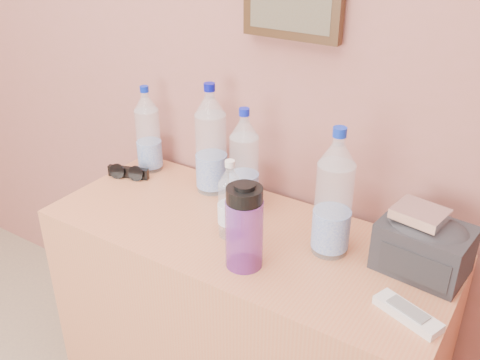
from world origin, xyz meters
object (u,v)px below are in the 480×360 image
at_px(pet_large_b, 211,145).
at_px(foil_packet, 420,214).
at_px(ac_remote, 407,314).
at_px(nalgene_bottle, 244,226).
at_px(pet_small, 230,203).
at_px(toiletry_bag, 424,245).
at_px(pet_large_d, 334,200).
at_px(pet_large_a, 148,134).
at_px(sunglasses, 128,172).
at_px(dresser, 243,329).
at_px(pet_large_c, 244,165).

bearing_deg(pet_large_b, foil_packet, -5.32).
height_order(ac_remote, foil_packet, foil_packet).
distance_m(nalgene_bottle, foil_packet, 0.45).
distance_m(ac_remote, foil_packet, 0.26).
height_order(pet_small, toiletry_bag, pet_small).
bearing_deg(pet_small, pet_large_d, 16.90).
xyz_separation_m(pet_large_a, pet_large_d, (0.76, -0.12, 0.03)).
relative_size(pet_large_b, sunglasses, 2.49).
distance_m(pet_large_b, pet_small, 0.29).
height_order(pet_large_d, nalgene_bottle, pet_large_d).
relative_size(ac_remote, toiletry_bag, 0.74).
distance_m(dresser, pet_small, 0.49).
bearing_deg(foil_packet, pet_large_a, 175.77).
bearing_deg(foil_packet, dresser, -168.02).
bearing_deg(dresser, nalgene_bottle, -56.45).
distance_m(pet_large_a, ac_remote, 1.07).
relative_size(sunglasses, foil_packet, 1.19).
distance_m(pet_large_a, pet_large_d, 0.77).
xyz_separation_m(dresser, sunglasses, (-0.53, 0.08, 0.40)).
distance_m(pet_large_c, foil_packet, 0.55).
bearing_deg(ac_remote, pet_large_a, -174.76).
bearing_deg(nalgene_bottle, pet_large_a, 153.10).
relative_size(pet_large_a, nalgene_bottle, 1.28).
relative_size(dresser, pet_large_c, 3.70).
bearing_deg(toiletry_bag, pet_large_b, -179.14).
bearing_deg(ac_remote, foil_packet, 124.77).
height_order(ac_remote, toiletry_bag, toiletry_bag).
distance_m(dresser, nalgene_bottle, 0.52).
distance_m(pet_large_d, foil_packet, 0.22).
xyz_separation_m(pet_large_b, nalgene_bottle, (0.32, -0.29, -0.04)).
distance_m(pet_large_a, pet_large_c, 0.43).
bearing_deg(pet_small, toiletry_bag, 14.71).
relative_size(pet_large_a, sunglasses, 2.09).
distance_m(pet_large_b, toiletry_bag, 0.73).
bearing_deg(foil_packet, pet_small, -165.01).
height_order(dresser, foil_packet, foil_packet).
distance_m(dresser, foil_packet, 0.72).
xyz_separation_m(dresser, ac_remote, (0.52, -0.10, 0.39)).
bearing_deg(toiletry_bag, dresser, -162.44).
height_order(pet_large_b, pet_small, pet_large_b).
xyz_separation_m(pet_large_c, toiletry_bag, (0.57, -0.03, -0.07)).
xyz_separation_m(dresser, pet_large_a, (-0.51, 0.17, 0.52)).
relative_size(nalgene_bottle, toiletry_bag, 1.08).
xyz_separation_m(dresser, pet_large_b, (-0.23, 0.16, 0.54)).
relative_size(pet_large_d, pet_small, 1.54).
relative_size(dresser, pet_large_a, 3.91).
bearing_deg(toiletry_bag, foil_packet, -165.64).
relative_size(pet_small, sunglasses, 1.61).
xyz_separation_m(sunglasses, toiletry_bag, (1.02, 0.03, 0.06)).
xyz_separation_m(pet_large_a, nalgene_bottle, (0.59, -0.30, -0.02)).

